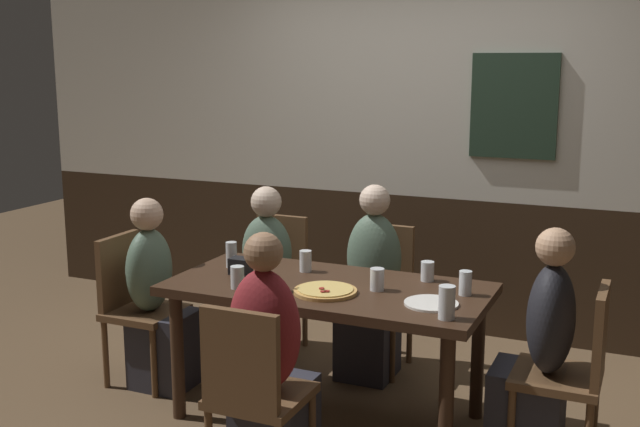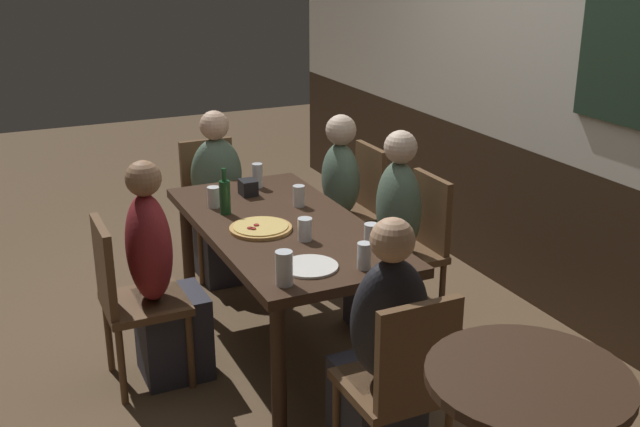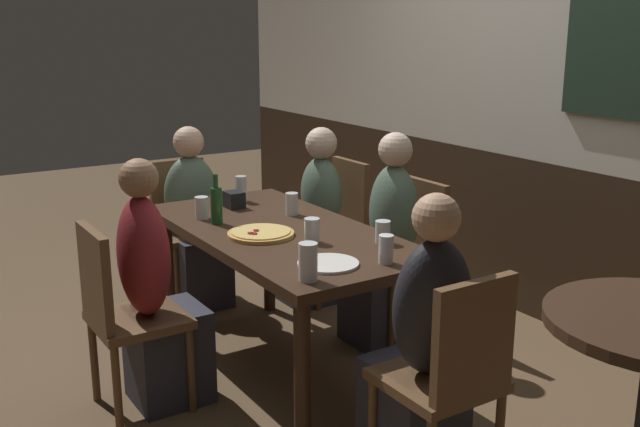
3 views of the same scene
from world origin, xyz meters
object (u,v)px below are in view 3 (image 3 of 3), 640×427
at_px(tumbler_water, 292,205).
at_px(beer_glass_half, 308,263).
at_px(pizza, 261,233).
at_px(highball_clear, 383,233).
at_px(chair_head_west, 185,221).
at_px(person_left_far, 315,229).
at_px(beer_glass_tall, 386,251).
at_px(person_head_east, 422,360).
at_px(chair_head_east, 451,372).
at_px(chair_left_far, 336,221).
at_px(pint_glass_amber, 312,232).
at_px(person_mid_far, 386,255).
at_px(person_head_west, 195,231).
at_px(condiment_caddy, 234,200).
at_px(pint_glass_pale, 202,209).
at_px(chair_mid_far, 409,250).
at_px(person_mid_near, 156,304).
at_px(chair_mid_near, 121,309).
at_px(plate_white_large, 328,264).
at_px(dining_table, 281,246).
at_px(beer_bottle_green, 216,204).
at_px(tumbler_short, 241,190).

bearing_deg(tumbler_water, beer_glass_half, -26.98).
xyz_separation_m(pizza, highball_clear, (0.41, 0.42, 0.03)).
height_order(chair_head_west, highball_clear, chair_head_west).
height_order(person_left_far, beer_glass_tall, person_left_far).
bearing_deg(person_head_east, chair_head_east, 0.00).
xyz_separation_m(chair_left_far, pint_glass_amber, (1.00, -0.81, 0.29)).
relative_size(chair_head_west, person_head_east, 0.77).
height_order(person_mid_far, person_head_west, person_mid_far).
distance_m(chair_left_far, beer_glass_half, 1.83).
height_order(chair_left_far, pint_glass_amber, chair_left_far).
height_order(pizza, beer_glass_tall, beer_glass_tall).
distance_m(person_head_east, condiment_caddy, 1.63).
bearing_deg(person_head_east, person_mid_far, 148.69).
distance_m(pizza, pint_glass_pale, 0.46).
height_order(chair_head_east, person_head_east, person_head_east).
xyz_separation_m(person_left_far, beer_glass_tall, (1.43, -0.54, 0.33)).
height_order(chair_head_west, person_mid_far, person_mid_far).
height_order(chair_mid_far, person_head_west, person_head_west).
bearing_deg(pint_glass_amber, person_head_east, -0.84).
distance_m(tumbler_water, beer_glass_half, 1.03).
bearing_deg(person_mid_near, person_left_far, 119.04).
height_order(chair_mid_near, person_mid_far, person_mid_far).
distance_m(person_mid_near, person_head_east, 1.27).
xyz_separation_m(chair_mid_far, plate_white_large, (0.59, -0.93, 0.25)).
xyz_separation_m(chair_mid_far, chair_head_east, (1.24, -0.82, 0.00)).
distance_m(chair_mid_far, person_mid_near, 1.48).
bearing_deg(chair_mid_far, pizza, -87.25).
bearing_deg(beer_glass_half, plate_white_large, 124.60).
relative_size(chair_left_far, chair_mid_far, 1.00).
distance_m(person_left_far, pint_glass_pale, 1.01).
relative_size(dining_table, beer_bottle_green, 6.48).
xyz_separation_m(chair_left_far, person_mid_far, (0.73, -0.16, -0.01)).
bearing_deg(person_mid_near, person_head_west, 148.68).
height_order(tumbler_water, pint_glass_amber, tumbler_water).
relative_size(pint_glass_pale, highball_clear, 1.11).
relative_size(person_mid_near, condiment_caddy, 10.59).
distance_m(chair_head_west, person_left_far, 0.83).
relative_size(tumbler_water, pint_glass_amber, 1.03).
bearing_deg(person_mid_far, person_head_east, -31.31).
height_order(dining_table, person_mid_near, person_mid_near).
xyz_separation_m(chair_mid_near, chair_head_west, (-1.24, 0.82, 0.00)).
xyz_separation_m(person_head_east, beer_glass_tall, (-0.39, 0.11, 0.31)).
bearing_deg(person_left_far, plate_white_large, -30.11).
relative_size(pint_glass_amber, highball_clear, 1.09).
bearing_deg(pizza, condiment_caddy, 166.13).
bearing_deg(pint_glass_pale, chair_left_far, 107.25).
bearing_deg(plate_white_large, beer_glass_tall, 63.16).
relative_size(person_mid_far, pint_glass_pale, 10.01).
bearing_deg(pint_glass_pale, highball_clear, 31.73).
bearing_deg(tumbler_short, person_mid_far, 41.10).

